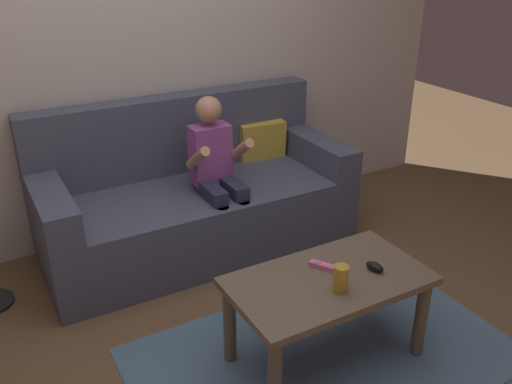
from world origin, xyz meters
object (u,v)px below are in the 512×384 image
(couch, at_px, (195,199))
(soda_can, at_px, (341,279))
(person_seated_on_couch, at_px, (217,170))
(game_remote_pink_near_edge, at_px, (324,266))
(coffee_table, at_px, (328,292))
(nunchuk_black, at_px, (375,267))

(couch, height_order, soda_can, couch)
(person_seated_on_couch, bearing_deg, game_remote_pink_near_edge, -87.58)
(coffee_table, relative_size, game_remote_pink_near_edge, 6.46)
(couch, bearing_deg, person_seated_on_couch, -69.92)
(couch, relative_size, person_seated_on_couch, 1.92)
(coffee_table, bearing_deg, game_remote_pink_near_edge, 70.45)
(nunchuk_black, bearing_deg, couch, 102.68)
(game_remote_pink_near_edge, bearing_deg, nunchuk_black, -33.14)
(person_seated_on_couch, height_order, soda_can, person_seated_on_couch)
(coffee_table, bearing_deg, person_seated_on_couch, 90.99)
(person_seated_on_couch, distance_m, game_remote_pink_near_edge, 1.03)
(person_seated_on_couch, relative_size, soda_can, 8.08)
(game_remote_pink_near_edge, bearing_deg, soda_can, -104.07)
(nunchuk_black, xyz_separation_m, soda_can, (-0.23, -0.05, 0.04))
(person_seated_on_couch, relative_size, coffee_table, 1.11)
(couch, distance_m, soda_can, 1.40)
(soda_can, bearing_deg, coffee_table, 79.70)
(nunchuk_black, distance_m, soda_can, 0.24)
(soda_can, bearing_deg, person_seated_on_couch, 90.00)
(coffee_table, distance_m, game_remote_pink_near_edge, 0.12)
(nunchuk_black, height_order, soda_can, soda_can)
(couch, relative_size, coffee_table, 2.13)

